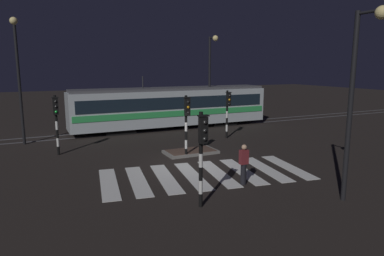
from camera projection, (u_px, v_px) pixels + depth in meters
The scene contains 14 objects.
ground_plane at pixel (190, 165), 17.28m from camera, with size 120.00×120.00×0.00m, color black.
rail_near at pixel (137, 133), 25.64m from camera, with size 80.00×0.12×0.03m, color #59595E.
rail_far at pixel (131, 130), 26.92m from camera, with size 80.00×0.12×0.03m, color #59595E.
crosswalk_zebra at pixel (205, 174), 15.80m from camera, with size 9.83×5.52×0.02m.
traffic_island at pixel (191, 152), 19.66m from camera, with size 2.94×1.60×0.18m.
traffic_light_corner_far_right at pixel (228, 107), 23.40m from camera, with size 0.36×0.42×3.28m.
traffic_light_kerb_mid_left at pixel (202, 146), 11.73m from camera, with size 0.36×0.42×3.38m.
traffic_light_corner_far_left at pixel (56, 116), 18.89m from camera, with size 0.36×0.42×3.34m.
traffic_light_median_centre at pixel (187, 117), 18.37m from camera, with size 0.36×0.42×3.37m.
street_lamp_trackside_right at pixel (211, 70), 27.63m from camera, with size 0.44×1.21×7.23m.
street_lamp_trackside_left at pixel (18, 67), 20.88m from camera, with size 0.44×1.21×7.68m.
street_lamp_near_kerb at pixel (359, 83), 11.83m from camera, with size 0.44×1.21×6.78m.
tram at pixel (172, 107), 27.31m from camera, with size 15.95×2.58×4.15m.
pedestrian_waiting_at_kerb at pixel (244, 164), 14.37m from camera, with size 0.36×0.24×1.71m.
Camera 1 is at (-7.05, -15.12, 4.89)m, focal length 32.34 mm.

